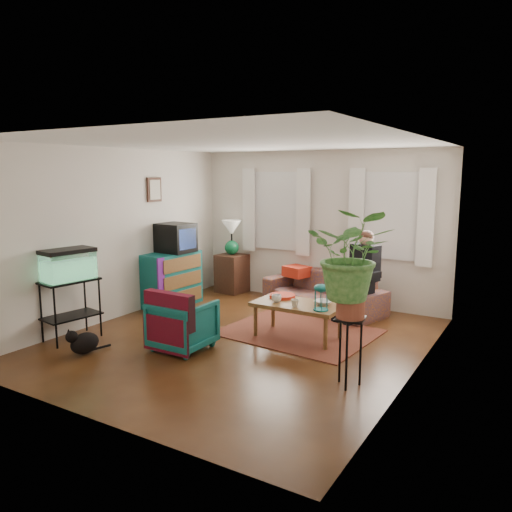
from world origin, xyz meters
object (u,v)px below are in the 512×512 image
Objects in this scene: dresser at (172,279)px; plant_stand at (349,352)px; sofa at (323,285)px; side_table at (232,273)px; armchair at (183,322)px; coffee_table at (298,321)px; aquarium_stand at (71,310)px.

plant_stand is (3.73, -1.55, -0.08)m from dresser.
sofa is 3.02m from plant_stand.
side_table is 4.45m from plant_stand.
side_table reaches higher than armchair.
plant_stand reaches higher than side_table.
coffee_table is at bearing -133.59° from armchair.
sofa is at bearing -6.53° from side_table.
dresser reaches higher than coffee_table.
side_table is (-1.94, 0.22, -0.05)m from sofa.
plant_stand is at bearing -40.33° from side_table.
aquarium_stand is 0.69× the size of coffee_table.
coffee_table is at bearing -60.90° from sofa.
coffee_table is at bearing 135.84° from plant_stand.
side_table is 3.11m from armchair.
side_table is 0.95× the size of plant_stand.
armchair is (1.51, -1.56, -0.10)m from dresser.
plant_stand is at bearing -43.92° from coffee_table.
aquarium_stand is 3.06m from coffee_table.
sofa is at bearing 29.30° from dresser.
dresser is at bearing -104.38° from side_table.
aquarium_stand is (-2.29, -3.15, 0.00)m from sofa.
side_table is 0.71× the size of dresser.
aquarium_stand is 1.16× the size of armchair.
dresser is 2.05m from aquarium_stand.
armchair is (-0.77, -2.66, -0.06)m from sofa.
side_table is at bearing 93.08° from aquarium_stand.
side_table is 3.39m from aquarium_stand.
sofa is 2.55× the size of aquarium_stand.
coffee_table is 1.60m from plant_stand.
aquarium_stand reaches higher than side_table.
dresser is at bearing -136.08° from sofa.
aquarium_stand is at bearing 17.94° from armchair.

